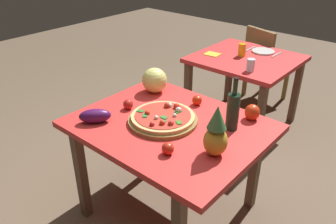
# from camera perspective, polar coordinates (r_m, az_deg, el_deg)

# --- Properties ---
(ground_plane) EXTENTS (10.00, 10.00, 0.00)m
(ground_plane) POSITION_cam_1_polar(r_m,az_deg,el_deg) (2.58, 0.27, -15.92)
(ground_plane) COLOR brown
(display_table) EXTENTS (1.17, 0.94, 0.73)m
(display_table) POSITION_cam_1_polar(r_m,az_deg,el_deg) (2.18, 0.30, -3.86)
(display_table) COLOR brown
(display_table) RESTS_ON ground_plane
(background_table) EXTENTS (0.92, 0.88, 0.73)m
(background_table) POSITION_cam_1_polar(r_m,az_deg,el_deg) (3.38, 12.87, 7.30)
(background_table) COLOR brown
(background_table) RESTS_ON ground_plane
(dining_chair) EXTENTS (0.50, 0.50, 0.85)m
(dining_chair) POSITION_cam_1_polar(r_m,az_deg,el_deg) (4.05, 15.81, 8.39)
(dining_chair) COLOR olive
(dining_chair) RESTS_ON ground_plane
(pizza_board) EXTENTS (0.44, 0.44, 0.02)m
(pizza_board) POSITION_cam_1_polar(r_m,az_deg,el_deg) (2.14, -0.87, -1.37)
(pizza_board) COLOR olive
(pizza_board) RESTS_ON display_table
(pizza) EXTENTS (0.40, 0.40, 0.06)m
(pizza) POSITION_cam_1_polar(r_m,az_deg,el_deg) (2.13, -0.79, -0.71)
(pizza) COLOR #E6B06C
(pizza) RESTS_ON pizza_board
(wine_bottle) EXTENTS (0.08, 0.08, 0.34)m
(wine_bottle) POSITION_cam_1_polar(r_m,az_deg,el_deg) (2.05, 10.84, 0.24)
(wine_bottle) COLOR black
(wine_bottle) RESTS_ON display_table
(pineapple_left) EXTENTS (0.13, 0.13, 0.29)m
(pineapple_left) POSITION_cam_1_polar(r_m,az_deg,el_deg) (1.80, 8.08, -3.57)
(pineapple_left) COLOR gold
(pineapple_left) RESTS_ON display_table
(melon) EXTENTS (0.18, 0.18, 0.18)m
(melon) POSITION_cam_1_polar(r_m,az_deg,el_deg) (2.51, -2.28, 5.35)
(melon) COLOR #E2DF74
(melon) RESTS_ON display_table
(bell_pepper) EXTENTS (0.10, 0.10, 0.11)m
(bell_pepper) POSITION_cam_1_polar(r_m,az_deg,el_deg) (2.22, 13.96, -0.05)
(bell_pepper) COLOR red
(bell_pepper) RESTS_ON display_table
(eggplant) EXTENTS (0.20, 0.21, 0.09)m
(eggplant) POSITION_cam_1_polar(r_m,az_deg,el_deg) (2.17, -12.16, -0.65)
(eggplant) COLOR #49154F
(eggplant) RESTS_ON display_table
(tomato_beside_pepper) EXTENTS (0.07, 0.07, 0.07)m
(tomato_beside_pepper) POSITION_cam_1_polar(r_m,az_deg,el_deg) (2.35, 4.91, 1.98)
(tomato_beside_pepper) COLOR red
(tomato_beside_pepper) RESTS_ON display_table
(tomato_at_corner) EXTENTS (0.07, 0.07, 0.07)m
(tomato_at_corner) POSITION_cam_1_polar(r_m,az_deg,el_deg) (1.84, -0.02, -6.15)
(tomato_at_corner) COLOR red
(tomato_at_corner) RESTS_ON display_table
(tomato_by_bottle) EXTENTS (0.07, 0.07, 0.07)m
(tomato_by_bottle) POSITION_cam_1_polar(r_m,az_deg,el_deg) (2.30, -6.71, 1.29)
(tomato_by_bottle) COLOR red
(tomato_by_bottle) RESTS_ON display_table
(drinking_glass_juice) EXTENTS (0.07, 0.07, 0.12)m
(drinking_glass_juice) POSITION_cam_1_polar(r_m,az_deg,el_deg) (3.35, 12.33, 10.16)
(drinking_glass_juice) COLOR #F4A817
(drinking_glass_juice) RESTS_ON background_table
(drinking_glass_water) EXTENTS (0.07, 0.07, 0.11)m
(drinking_glass_water) POSITION_cam_1_polar(r_m,az_deg,el_deg) (3.00, 13.72, 7.69)
(drinking_glass_water) COLOR silver
(drinking_glass_water) RESTS_ON background_table
(dinner_plate) EXTENTS (0.22, 0.22, 0.02)m
(dinner_plate) POSITION_cam_1_polar(r_m,az_deg,el_deg) (3.53, 15.70, 9.79)
(dinner_plate) COLOR white
(dinner_plate) RESTS_ON background_table
(fork_utensil) EXTENTS (0.02, 0.18, 0.01)m
(fork_utensil) POSITION_cam_1_polar(r_m,az_deg,el_deg) (3.58, 13.68, 10.28)
(fork_utensil) COLOR silver
(fork_utensil) RESTS_ON background_table
(knife_utensil) EXTENTS (0.03, 0.18, 0.01)m
(knife_utensil) POSITION_cam_1_polar(r_m,az_deg,el_deg) (3.47, 17.77, 9.15)
(knife_utensil) COLOR silver
(knife_utensil) RESTS_ON background_table
(napkin_folded) EXTENTS (0.15, 0.13, 0.01)m
(napkin_folded) POSITION_cam_1_polar(r_m,az_deg,el_deg) (3.36, 7.46, 9.62)
(napkin_folded) COLOR yellow
(napkin_folded) RESTS_ON background_table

